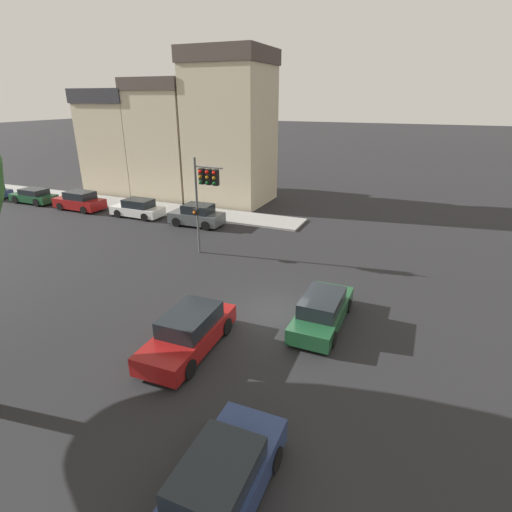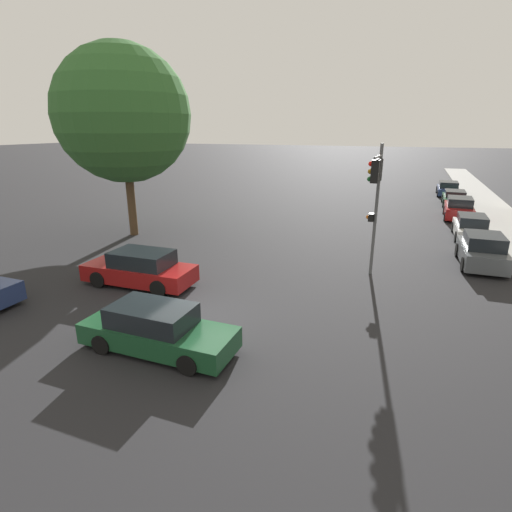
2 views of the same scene
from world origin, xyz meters
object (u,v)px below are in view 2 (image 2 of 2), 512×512
(parked_car_0, at_px, (482,251))
(parked_car_4, at_px, (448,189))
(street_tree, at_px, (123,115))
(crossing_car_1, at_px, (140,269))
(parked_car_3, at_px, (454,198))
(traffic_signal, at_px, (375,184))
(parked_car_1, at_px, (471,227))
(parked_car_2, at_px, (459,208))
(crossing_car_0, at_px, (157,330))

(parked_car_0, distance_m, parked_car_4, 23.22)
(street_tree, distance_m, crossing_car_1, 11.09)
(parked_car_0, distance_m, parked_car_3, 17.35)
(traffic_signal, distance_m, parked_car_1, 11.20)
(street_tree, xyz_separation_m, parked_car_1, (19.79, 6.66, -6.52))
(parked_car_0, height_order, parked_car_2, parked_car_0)
(parked_car_2, xyz_separation_m, parked_car_4, (-0.01, 11.59, -0.08))
(crossing_car_0, height_order, parked_car_3, crossing_car_0)
(street_tree, relative_size, crossing_car_1, 2.31)
(traffic_signal, xyz_separation_m, parked_car_1, (5.09, 9.33, -3.54))
(crossing_car_1, relative_size, parked_car_3, 1.08)
(traffic_signal, bearing_deg, crossing_car_0, 61.31)
(traffic_signal, bearing_deg, parked_car_4, -97.36)
(crossing_car_1, bearing_deg, parked_car_3, -120.57)
(street_tree, relative_size, traffic_signal, 1.90)
(street_tree, height_order, traffic_signal, street_tree)
(parked_car_3, bearing_deg, crossing_car_1, 152.00)
(parked_car_0, height_order, parked_car_3, parked_car_0)
(crossing_car_0, bearing_deg, parked_car_4, 74.30)
(parked_car_0, xyz_separation_m, parked_car_2, (-0.04, 11.63, -0.01))
(parked_car_0, bearing_deg, crossing_car_1, 118.72)
(traffic_signal, xyz_separation_m, crossing_car_1, (-9.01, -4.31, -3.51))
(parked_car_4, bearing_deg, parked_car_1, -179.11)
(crossing_car_0, xyz_separation_m, parked_car_3, (10.35, 29.61, -0.02))
(parked_car_3, bearing_deg, traffic_signal, 167.49)
(traffic_signal, distance_m, crossing_car_0, 10.65)
(crossing_car_1, height_order, parked_car_0, parked_car_0)
(crossing_car_1, xyz_separation_m, parked_car_1, (14.10, 13.64, -0.04))
(crossing_car_0, height_order, crossing_car_1, crossing_car_1)
(parked_car_1, bearing_deg, parked_car_0, 179.23)
(parked_car_1, bearing_deg, crossing_car_1, 134.50)
(parked_car_1, height_order, parked_car_4, parked_car_1)
(street_tree, bearing_deg, crossing_car_0, -49.98)
(traffic_signal, height_order, parked_car_2, traffic_signal)
(parked_car_0, distance_m, parked_car_2, 11.63)
(street_tree, bearing_deg, parked_car_1, 18.59)
(crossing_car_0, bearing_deg, parked_car_1, 60.22)
(traffic_signal, xyz_separation_m, parked_car_4, (4.93, 26.94, -3.56))
(crossing_car_1, bearing_deg, crossing_car_0, 129.85)
(parked_car_4, bearing_deg, parked_car_3, -178.20)
(street_tree, xyz_separation_m, parked_car_0, (19.67, 1.05, -6.44))
(street_tree, bearing_deg, parked_car_4, 51.04)
(traffic_signal, relative_size, parked_car_3, 1.31)
(parked_car_1, distance_m, parked_car_4, 17.61)
(parked_car_3, distance_m, parked_car_4, 5.87)
(street_tree, relative_size, parked_car_1, 2.57)
(parked_car_3, bearing_deg, parked_car_2, 179.61)
(parked_car_0, relative_size, parked_car_4, 0.91)
(crossing_car_0, relative_size, parked_car_0, 1.17)
(traffic_signal, relative_size, parked_car_2, 1.30)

